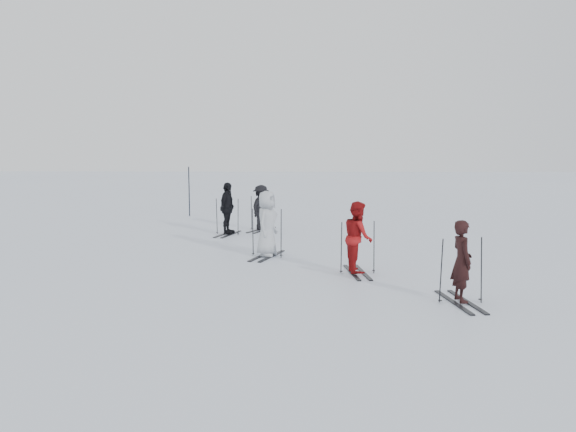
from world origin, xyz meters
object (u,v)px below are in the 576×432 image
at_px(skier_red, 358,238).
at_px(skier_grey, 267,224).
at_px(skier_uphill_left, 227,209).
at_px(skier_uphill_far, 261,208).
at_px(skier_near_dark, 462,262).
at_px(piste_marker, 189,191).

xyz_separation_m(skier_red, skier_grey, (-2.26, 2.01, 0.05)).
xyz_separation_m(skier_uphill_left, skier_uphill_far, (1.06, 1.03, -0.07)).
relative_size(skier_uphill_left, skier_uphill_far, 1.09).
relative_size(skier_near_dark, skier_uphill_far, 0.96).
bearing_deg(skier_uphill_left, piste_marker, 38.77).
bearing_deg(skier_uphill_far, skier_uphill_left, 156.69).
distance_m(skier_grey, piste_marker, 10.06).
bearing_deg(skier_near_dark, skier_red, 26.25).
relative_size(skier_uphill_left, piste_marker, 0.81).
relative_size(skier_red, skier_uphill_far, 1.04).
relative_size(skier_near_dark, skier_red, 0.93).
distance_m(skier_uphill_left, piste_marker, 5.84).
xyz_separation_m(skier_uphill_left, piste_marker, (-2.40, 5.32, 0.20)).
distance_m(skier_grey, skier_uphill_left, 4.22).
distance_m(skier_near_dark, skier_grey, 6.01).
xyz_separation_m(skier_uphill_far, piste_marker, (-3.47, 4.29, 0.27)).
xyz_separation_m(skier_near_dark, skier_uphill_far, (-4.51, 9.45, 0.03)).
bearing_deg(piste_marker, skier_grey, -66.46).
bearing_deg(piste_marker, skier_uphill_far, -51.02).
bearing_deg(skier_red, skier_uphill_left, 26.50).
xyz_separation_m(skier_red, piste_marker, (-6.27, 11.23, 0.25)).
relative_size(skier_red, skier_uphill_left, 0.95).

